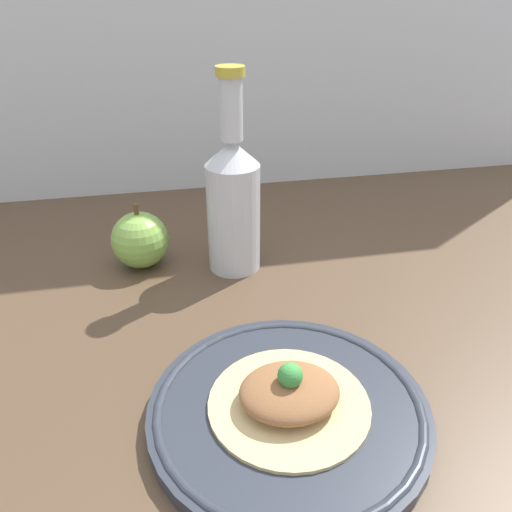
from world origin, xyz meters
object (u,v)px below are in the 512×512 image
object	(u,v)px
plated_food	(289,395)
apple	(140,240)
plate	(289,409)
cider_bottle	(233,200)

from	to	relation	value
plated_food	apple	size ratio (longest dim) A/B	1.58
plate	plated_food	world-z (taller)	plated_food
plate	apple	size ratio (longest dim) A/B	2.77
plate	plated_food	xyz separation A→B (cm)	(0.00, -0.00, 1.91)
apple	plated_food	bearing A→B (deg)	-67.36
plate	apple	distance (cm)	35.50
plate	plated_food	distance (cm)	1.91
plated_food	cider_bottle	distance (cm)	30.55
plated_food	apple	distance (cm)	35.39
apple	plate	bearing A→B (deg)	-67.36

